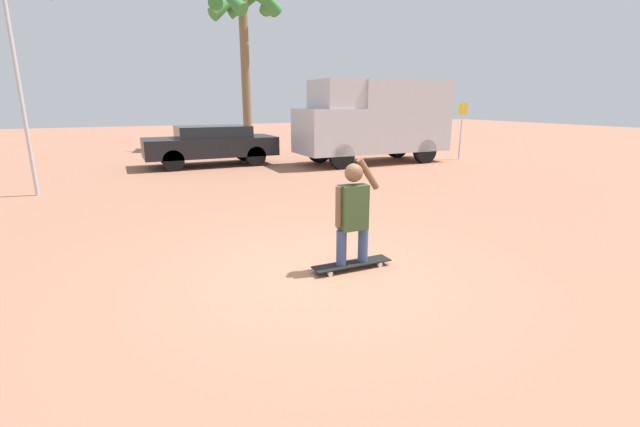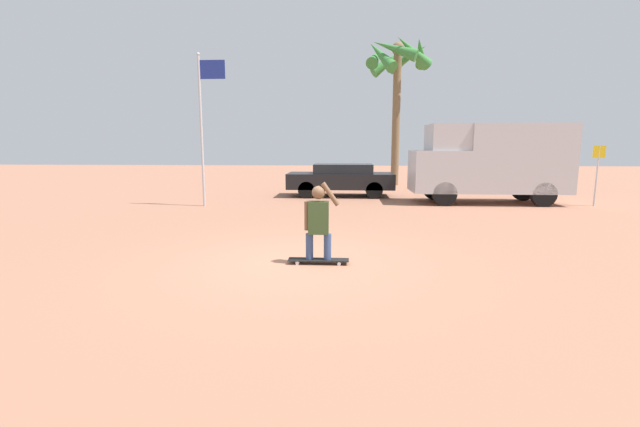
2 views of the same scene
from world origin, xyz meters
The scene contains 8 objects.
ground_plane centered at (0.00, 0.00, 0.00)m, with size 80.00×80.00×0.00m, color #A36B51.
skateboard centered at (0.42, -0.02, 0.07)m, with size 1.14×0.26×0.09m.
person_skateboarder centered at (0.42, -0.02, 0.86)m, with size 0.66×0.25×1.46m.
camper_van centered at (6.46, 8.98, 1.65)m, with size 5.73×2.07×3.00m.
parked_car_black centered at (0.73, 10.93, 0.78)m, with size 4.59×1.93×1.42m.
palm_tree_near_van centered at (3.65, 16.38, 6.53)m, with size 3.73×3.85×7.91m.
flagpole centered at (-4.18, 7.54, 3.19)m, with size 1.00×0.12×5.43m.
street_sign centered at (10.08, 8.37, 1.43)m, with size 0.44×0.06×2.20m.
Camera 1 is at (-2.35, -4.86, 2.25)m, focal length 24.00 mm.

